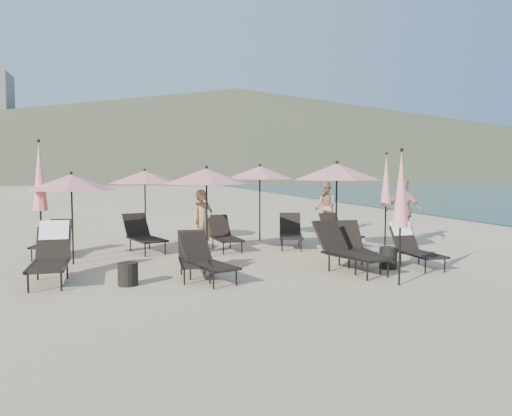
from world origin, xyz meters
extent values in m
plane|color=#D6BA8C|center=(0.00, 0.00, 0.00)|extent=(800.00, 800.00, 0.00)
cone|color=brown|center=(60.00, 300.00, 27.50)|extent=(690.00, 690.00, 55.00)
cone|color=brown|center=(190.00, 330.00, 16.00)|extent=(280.00, 280.00, 32.00)
cube|color=beige|center=(-45.00, 310.00, 19.00)|extent=(18.00, 16.00, 38.00)
cube|color=black|center=(-5.39, 0.00, 0.36)|extent=(0.67, 1.25, 0.05)
cube|color=black|center=(-5.41, 0.83, 0.66)|extent=(0.65, 0.48, 0.63)
cylinder|color=black|center=(-5.64, -0.52, 0.17)|extent=(0.04, 0.04, 0.35)
cylinder|color=black|center=(-5.67, 0.54, 0.17)|extent=(0.04, 0.04, 0.35)
cylinder|color=black|center=(-5.11, -0.50, 0.17)|extent=(0.04, 0.04, 0.35)
cylinder|color=black|center=(-5.14, 0.55, 0.17)|extent=(0.04, 0.04, 0.35)
cube|color=black|center=(-5.70, 0.05, 0.37)|extent=(0.08, 1.38, 0.04)
cube|color=black|center=(-5.08, 0.06, 0.37)|extent=(0.08, 1.38, 0.04)
cube|color=white|center=(-5.42, 0.98, 0.90)|extent=(0.56, 0.31, 0.38)
cube|color=black|center=(-2.45, -0.49, 0.32)|extent=(0.89, 1.21, 0.05)
cube|color=black|center=(-2.69, 0.20, 0.58)|extent=(0.67, 0.57, 0.56)
cylinder|color=black|center=(-2.52, -0.99, 0.15)|extent=(0.03, 0.03, 0.31)
cylinder|color=black|center=(-2.83, -0.12, 0.15)|extent=(0.03, 0.03, 0.31)
cylinder|color=black|center=(-2.08, -0.84, 0.15)|extent=(0.03, 0.03, 0.31)
cylinder|color=black|center=(-2.39, 0.04, 0.15)|extent=(0.03, 0.03, 0.31)
cube|color=black|center=(-2.72, -0.54, 0.33)|extent=(0.44, 1.16, 0.04)
cube|color=black|center=(-2.21, -0.36, 0.33)|extent=(0.44, 1.16, 0.04)
cube|color=black|center=(-2.74, -0.09, 0.32)|extent=(0.59, 1.10, 0.05)
cube|color=black|center=(-2.71, 0.64, 0.58)|extent=(0.57, 0.43, 0.56)
cylinder|color=black|center=(-2.99, -0.53, 0.15)|extent=(0.03, 0.03, 0.31)
cylinder|color=black|center=(-2.96, 0.40, 0.15)|extent=(0.03, 0.03, 0.31)
cylinder|color=black|center=(-2.52, -0.55, 0.15)|extent=(0.03, 0.03, 0.31)
cylinder|color=black|center=(-2.49, 0.38, 0.15)|extent=(0.03, 0.03, 0.31)
cube|color=black|center=(-3.01, -0.03, 0.33)|extent=(0.07, 1.22, 0.04)
cube|color=black|center=(-2.47, -0.05, 0.33)|extent=(0.07, 1.22, 0.04)
cube|color=black|center=(0.75, 0.02, 0.35)|extent=(0.73, 1.27, 0.05)
cube|color=black|center=(0.82, 0.84, 0.65)|extent=(0.67, 0.51, 0.63)
cylinder|color=black|center=(0.44, -0.46, 0.17)|extent=(0.04, 0.04, 0.34)
cylinder|color=black|center=(0.53, 0.58, 0.17)|extent=(0.04, 0.04, 0.34)
cylinder|color=black|center=(0.96, -0.50, 0.17)|extent=(0.04, 0.04, 0.34)
cylinder|color=black|center=(1.06, 0.53, 0.17)|extent=(0.04, 0.04, 0.34)
cube|color=black|center=(0.45, 0.10, 0.36)|extent=(0.16, 1.36, 0.04)
cube|color=black|center=(1.05, 0.05, 0.36)|extent=(0.16, 1.36, 0.04)
cube|color=black|center=(0.52, -0.41, 0.37)|extent=(1.04, 1.43, 0.05)
cube|color=black|center=(0.24, 0.40, 0.69)|extent=(0.78, 0.67, 0.66)
cylinder|color=black|center=(0.43, -1.01, 0.18)|extent=(0.04, 0.04, 0.36)
cylinder|color=black|center=(0.07, 0.03, 0.18)|extent=(0.04, 0.04, 0.36)
cylinder|color=black|center=(0.95, -0.83, 0.18)|extent=(0.04, 0.04, 0.36)
cylinder|color=black|center=(0.60, 0.21, 0.18)|extent=(0.04, 0.04, 0.36)
cube|color=black|center=(0.20, -0.46, 0.38)|extent=(0.50, 1.38, 0.04)
cube|color=black|center=(0.80, -0.26, 0.38)|extent=(0.50, 1.38, 0.04)
cube|color=black|center=(2.09, -0.22, 0.31)|extent=(0.59, 1.08, 0.04)
cube|color=black|center=(2.07, 0.50, 0.57)|extent=(0.56, 0.42, 0.55)
cylinder|color=black|center=(1.88, -0.67, 0.15)|extent=(0.03, 0.03, 0.30)
cylinder|color=black|center=(1.85, 0.24, 0.15)|extent=(0.03, 0.03, 0.30)
cylinder|color=black|center=(2.34, -0.65, 0.15)|extent=(0.03, 0.03, 0.30)
cylinder|color=black|center=(2.31, 0.26, 0.15)|extent=(0.03, 0.03, 0.30)
cube|color=black|center=(1.83, -0.18, 0.32)|extent=(0.08, 1.19, 0.04)
cube|color=black|center=(2.36, -0.16, 0.32)|extent=(0.08, 1.19, 0.04)
cube|color=white|center=(2.06, 0.63, 0.78)|extent=(0.49, 0.27, 0.33)
cube|color=black|center=(-5.86, 3.13, 0.32)|extent=(0.77, 1.19, 0.05)
cube|color=black|center=(-5.72, 3.85, 0.59)|extent=(0.64, 0.52, 0.57)
cylinder|color=black|center=(-6.18, 2.72, 0.16)|extent=(0.03, 0.03, 0.31)
cylinder|color=black|center=(-6.00, 3.65, 0.16)|extent=(0.03, 0.03, 0.31)
cylinder|color=black|center=(-5.71, 2.63, 0.16)|extent=(0.03, 0.03, 0.31)
cylinder|color=black|center=(-5.53, 3.55, 0.16)|extent=(0.03, 0.03, 0.31)
cube|color=black|center=(-6.12, 3.22, 0.33)|extent=(0.27, 1.22, 0.04)
cube|color=black|center=(-5.58, 3.12, 0.33)|extent=(0.27, 1.22, 0.04)
cube|color=black|center=(-3.54, 3.34, 0.35)|extent=(1.00, 1.35, 0.05)
cube|color=black|center=(-3.82, 4.10, 0.65)|extent=(0.74, 0.64, 0.62)
cylinder|color=black|center=(-3.62, 2.77, 0.17)|extent=(0.04, 0.04, 0.34)
cylinder|color=black|center=(-3.97, 3.75, 0.17)|extent=(0.04, 0.04, 0.34)
cylinder|color=black|center=(-3.12, 2.95, 0.17)|extent=(0.04, 0.04, 0.34)
cylinder|color=black|center=(-3.48, 3.93, 0.17)|extent=(0.04, 0.04, 0.34)
cube|color=black|center=(-3.84, 3.28, 0.36)|extent=(0.50, 1.29, 0.04)
cube|color=black|center=(-3.28, 3.49, 0.36)|extent=(0.50, 1.29, 0.04)
cube|color=black|center=(-1.52, 3.13, 0.33)|extent=(0.71, 1.19, 0.05)
cube|color=black|center=(-1.61, 3.88, 0.61)|extent=(0.63, 0.49, 0.58)
cylinder|color=black|center=(-1.71, 2.63, 0.16)|extent=(0.03, 0.03, 0.32)
cylinder|color=black|center=(-1.82, 3.59, 0.16)|extent=(0.03, 0.03, 0.32)
cylinder|color=black|center=(-1.22, 2.69, 0.16)|extent=(0.03, 0.03, 0.32)
cylinder|color=black|center=(-1.34, 3.65, 0.16)|extent=(0.03, 0.03, 0.32)
cube|color=black|center=(-1.81, 3.14, 0.34)|extent=(0.19, 1.26, 0.04)
cube|color=black|center=(-1.25, 3.21, 0.34)|extent=(0.19, 1.26, 0.04)
cube|color=black|center=(0.25, 3.20, 0.33)|extent=(0.87, 1.26, 0.05)
cube|color=black|center=(0.46, 3.94, 0.61)|extent=(0.68, 0.57, 0.59)
cylinder|color=black|center=(-0.11, 2.81, 0.16)|extent=(0.03, 0.03, 0.32)
cylinder|color=black|center=(0.15, 3.75, 0.16)|extent=(0.03, 0.03, 0.32)
cylinder|color=black|center=(0.36, 2.68, 0.16)|extent=(0.03, 0.03, 0.32)
cylinder|color=black|center=(0.62, 3.62, 0.16)|extent=(0.03, 0.03, 0.32)
cube|color=black|center=(-0.01, 3.32, 0.34)|extent=(0.38, 1.25, 0.04)
cube|color=black|center=(0.54, 3.17, 0.34)|extent=(0.38, 1.25, 0.04)
cube|color=black|center=(1.79, 3.15, 0.32)|extent=(0.74, 1.19, 0.05)
cube|color=black|center=(1.67, 3.89, 0.60)|extent=(0.63, 0.50, 0.57)
cylinder|color=black|center=(1.62, 2.66, 0.16)|extent=(0.03, 0.03, 0.31)
cylinder|color=black|center=(1.47, 3.60, 0.16)|extent=(0.03, 0.03, 0.31)
cylinder|color=black|center=(2.10, 2.73, 0.16)|extent=(0.03, 0.03, 0.31)
cylinder|color=black|center=(1.95, 3.67, 0.16)|extent=(0.03, 0.03, 0.31)
cube|color=black|center=(1.51, 3.16, 0.33)|extent=(0.23, 1.24, 0.04)
cube|color=black|center=(2.05, 3.24, 0.33)|extent=(0.23, 1.24, 0.04)
cylinder|color=black|center=(-5.20, 2.13, 0.97)|extent=(0.04, 0.04, 1.93)
cone|color=pink|center=(-5.20, 2.13, 1.84)|extent=(1.93, 1.93, 0.35)
sphere|color=black|center=(-5.20, 2.13, 2.04)|extent=(0.07, 0.07, 0.07)
cylinder|color=black|center=(-2.17, 2.28, 1.03)|extent=(0.04, 0.04, 2.07)
cone|color=pink|center=(-2.17, 2.28, 1.97)|extent=(2.07, 2.07, 0.37)
sphere|color=black|center=(-2.17, 2.28, 2.18)|extent=(0.08, 0.08, 0.08)
cylinder|color=black|center=(0.90, 1.65, 1.09)|extent=(0.05, 0.05, 2.18)
cone|color=pink|center=(0.90, 1.65, 2.08)|extent=(2.18, 2.18, 0.39)
sphere|color=black|center=(0.90, 1.65, 2.30)|extent=(0.08, 0.08, 0.08)
cylinder|color=black|center=(-3.55, 4.99, 1.01)|extent=(0.04, 0.04, 2.03)
cone|color=pink|center=(-3.55, 4.99, 1.93)|extent=(2.03, 2.03, 0.37)
sphere|color=black|center=(-3.55, 4.99, 2.14)|extent=(0.08, 0.08, 0.08)
cylinder|color=black|center=(-0.17, 5.00, 1.08)|extent=(0.05, 0.05, 2.16)
cone|color=pink|center=(-0.17, 5.00, 2.06)|extent=(2.16, 2.16, 0.39)
sphere|color=black|center=(-0.17, 5.00, 2.29)|extent=(0.08, 0.08, 0.08)
cylinder|color=black|center=(0.82, -1.49, 0.53)|extent=(0.04, 0.04, 1.07)
cone|color=pink|center=(0.82, -1.49, 1.75)|extent=(0.29, 0.29, 1.36)
sphere|color=black|center=(0.82, -1.49, 2.46)|extent=(0.07, 0.07, 0.07)
cylinder|color=black|center=(2.95, 3.01, 0.56)|extent=(0.04, 0.04, 1.12)
cone|color=pink|center=(2.95, 3.01, 1.84)|extent=(0.31, 0.31, 1.43)
sphere|color=black|center=(2.95, 3.01, 2.59)|extent=(0.07, 0.07, 0.07)
cylinder|color=black|center=(-5.91, 2.45, 0.60)|extent=(0.04, 0.04, 1.20)
cone|color=pink|center=(-5.91, 2.45, 1.97)|extent=(0.33, 0.33, 1.53)
sphere|color=black|center=(-5.91, 2.45, 2.77)|extent=(0.08, 0.08, 0.08)
cylinder|color=black|center=(-3.99, -0.33, 0.21)|extent=(0.37, 0.37, 0.42)
cylinder|color=black|center=(1.41, 0.00, 0.23)|extent=(0.38, 0.38, 0.47)
imported|color=#A27F57|center=(-2.17, 3.02, 0.81)|extent=(0.70, 0.61, 1.63)
imported|color=#A57955|center=(2.61, 6.65, 0.87)|extent=(0.76, 0.92, 1.74)
imported|color=tan|center=(3.78, 3.47, 0.94)|extent=(1.02, 1.17, 1.88)
camera|label=1|loc=(-3.85, -9.59, 2.04)|focal=35.00mm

